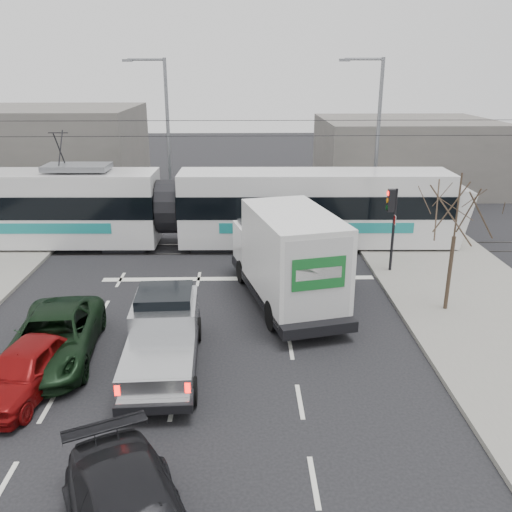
{
  "coord_description": "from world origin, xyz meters",
  "views": [
    {
      "loc": [
        0.21,
        -15.43,
        8.51
      ],
      "look_at": [
        0.69,
        3.76,
        1.8
      ],
      "focal_mm": 38.0,
      "sensor_mm": 36.0,
      "label": 1
    }
  ],
  "objects_px": {
    "red_car": "(25,369)",
    "box_truck": "(287,258)",
    "navy_pickup": "(320,277)",
    "green_car": "(54,337)",
    "street_lamp_near": "(374,134)",
    "tram": "(168,208)",
    "street_lamp_far": "(165,130)",
    "silver_pickup": "(164,333)",
    "bare_tree": "(457,212)",
    "traffic_signal": "(392,212)"
  },
  "relations": [
    {
      "from": "bare_tree",
      "to": "red_car",
      "type": "xyz_separation_m",
      "value": [
        -13.39,
        -4.82,
        -3.09
      ]
    },
    {
      "from": "street_lamp_far",
      "to": "navy_pickup",
      "type": "height_order",
      "value": "street_lamp_far"
    },
    {
      "from": "green_car",
      "to": "red_car",
      "type": "bearing_deg",
      "value": -101.14
    },
    {
      "from": "street_lamp_far",
      "to": "silver_pickup",
      "type": "relative_size",
      "value": 1.55
    },
    {
      "from": "box_truck",
      "to": "navy_pickup",
      "type": "distance_m",
      "value": 1.6
    },
    {
      "from": "bare_tree",
      "to": "red_car",
      "type": "bearing_deg",
      "value": -160.19
    },
    {
      "from": "box_truck",
      "to": "navy_pickup",
      "type": "relative_size",
      "value": 1.59
    },
    {
      "from": "bare_tree",
      "to": "navy_pickup",
      "type": "height_order",
      "value": "bare_tree"
    },
    {
      "from": "bare_tree",
      "to": "street_lamp_near",
      "type": "height_order",
      "value": "street_lamp_near"
    },
    {
      "from": "traffic_signal",
      "to": "tram",
      "type": "distance_m",
      "value": 10.76
    },
    {
      "from": "green_car",
      "to": "street_lamp_near",
      "type": "bearing_deg",
      "value": 43.39
    },
    {
      "from": "street_lamp_far",
      "to": "box_truck",
      "type": "bearing_deg",
      "value": -64.43
    },
    {
      "from": "green_car",
      "to": "silver_pickup",
      "type": "bearing_deg",
      "value": -11.41
    },
    {
      "from": "street_lamp_near",
      "to": "traffic_signal",
      "type": "bearing_deg",
      "value": -96.41
    },
    {
      "from": "navy_pickup",
      "to": "green_car",
      "type": "distance_m",
      "value": 9.7
    },
    {
      "from": "bare_tree",
      "to": "silver_pickup",
      "type": "bearing_deg",
      "value": -160.84
    },
    {
      "from": "street_lamp_near",
      "to": "bare_tree",
      "type": "bearing_deg",
      "value": -88.58
    },
    {
      "from": "tram",
      "to": "green_car",
      "type": "height_order",
      "value": "tram"
    },
    {
      "from": "street_lamp_near",
      "to": "tram",
      "type": "height_order",
      "value": "street_lamp_near"
    },
    {
      "from": "tram",
      "to": "red_car",
      "type": "relative_size",
      "value": 6.66
    },
    {
      "from": "traffic_signal",
      "to": "navy_pickup",
      "type": "distance_m",
      "value": 4.69
    },
    {
      "from": "street_lamp_far",
      "to": "tram",
      "type": "bearing_deg",
      "value": -82.73
    },
    {
      "from": "street_lamp_near",
      "to": "navy_pickup",
      "type": "distance_m",
      "value": 11.85
    },
    {
      "from": "red_car",
      "to": "traffic_signal",
      "type": "bearing_deg",
      "value": 46.74
    },
    {
      "from": "tram",
      "to": "street_lamp_near",
      "type": "bearing_deg",
      "value": 19.06
    },
    {
      "from": "silver_pickup",
      "to": "street_lamp_far",
      "type": "bearing_deg",
      "value": 94.38
    },
    {
      "from": "tram",
      "to": "box_truck",
      "type": "xyz_separation_m",
      "value": [
        5.32,
        -7.09,
        -0.15
      ]
    },
    {
      "from": "bare_tree",
      "to": "silver_pickup",
      "type": "distance_m",
      "value": 10.71
    },
    {
      "from": "bare_tree",
      "to": "traffic_signal",
      "type": "xyz_separation_m",
      "value": [
        -1.13,
        4.0,
        -1.05
      ]
    },
    {
      "from": "street_lamp_far",
      "to": "red_car",
      "type": "distance_m",
      "value": 18.91
    },
    {
      "from": "tram",
      "to": "silver_pickup",
      "type": "bearing_deg",
      "value": -82.33
    },
    {
      "from": "street_lamp_far",
      "to": "green_car",
      "type": "height_order",
      "value": "street_lamp_far"
    },
    {
      "from": "street_lamp_near",
      "to": "green_car",
      "type": "distance_m",
      "value": 19.91
    },
    {
      "from": "street_lamp_near",
      "to": "red_car",
      "type": "xyz_separation_m",
      "value": [
        -13.1,
        -16.32,
        -4.41
      ]
    },
    {
      "from": "traffic_signal",
      "to": "navy_pickup",
      "type": "bearing_deg",
      "value": -140.1
    },
    {
      "from": "silver_pickup",
      "to": "box_truck",
      "type": "relative_size",
      "value": 0.74
    },
    {
      "from": "red_car",
      "to": "tram",
      "type": "bearing_deg",
      "value": 90.83
    },
    {
      "from": "green_car",
      "to": "red_car",
      "type": "height_order",
      "value": "green_car"
    },
    {
      "from": "red_car",
      "to": "box_truck",
      "type": "bearing_deg",
      "value": 48.01
    },
    {
      "from": "bare_tree",
      "to": "box_truck",
      "type": "height_order",
      "value": "bare_tree"
    },
    {
      "from": "silver_pickup",
      "to": "street_lamp_near",
      "type": "bearing_deg",
      "value": 55.1
    },
    {
      "from": "traffic_signal",
      "to": "red_car",
      "type": "height_order",
      "value": "traffic_signal"
    },
    {
      "from": "street_lamp_near",
      "to": "street_lamp_far",
      "type": "height_order",
      "value": "same"
    },
    {
      "from": "green_car",
      "to": "red_car",
      "type": "relative_size",
      "value": 1.27
    },
    {
      "from": "street_lamp_far",
      "to": "green_car",
      "type": "xyz_separation_m",
      "value": [
        -1.4,
        -16.51,
        -4.38
      ]
    },
    {
      "from": "bare_tree",
      "to": "green_car",
      "type": "xyz_separation_m",
      "value": [
        -13.19,
        -3.01,
        -3.06
      ]
    },
    {
      "from": "traffic_signal",
      "to": "navy_pickup",
      "type": "relative_size",
      "value": 0.73
    },
    {
      "from": "red_car",
      "to": "green_car",
      "type": "bearing_deg",
      "value": 94.83
    },
    {
      "from": "street_lamp_near",
      "to": "box_truck",
      "type": "bearing_deg",
      "value": -117.39
    },
    {
      "from": "silver_pickup",
      "to": "red_car",
      "type": "distance_m",
      "value": 3.89
    }
  ]
}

